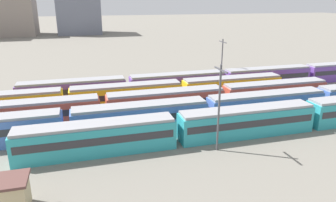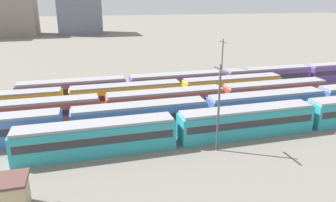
{
  "view_description": "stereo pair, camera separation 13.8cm",
  "coord_description": "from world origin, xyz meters",
  "px_view_note": "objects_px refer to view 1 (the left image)",
  "views": [
    {
      "loc": [
        1.21,
        -33.51,
        16.93
      ],
      "look_at": [
        13.47,
        10.4,
        2.04
      ],
      "focal_mm": 33.65,
      "sensor_mm": 36.0,
      "label": 1
    },
    {
      "loc": [
        1.34,
        -33.55,
        16.93
      ],
      "look_at": [
        13.47,
        10.4,
        2.04
      ],
      "focal_mm": 33.65,
      "sensor_mm": 36.0,
      "label": 2
    }
  ],
  "objects_px": {
    "signal_hut": "(7,196)",
    "train_track_1": "(319,99)",
    "catenary_pole_2": "(219,104)",
    "train_track_2": "(166,102)",
    "train_track_4": "(267,76)",
    "catenary_pole_1": "(222,60)",
    "train_track_3": "(127,95)"
  },
  "relations": [
    {
      "from": "train_track_2",
      "to": "signal_hut",
      "type": "relative_size",
      "value": 15.5
    },
    {
      "from": "train_track_4",
      "to": "signal_hut",
      "type": "relative_size",
      "value": 26.0
    },
    {
      "from": "train_track_1",
      "to": "train_track_4",
      "type": "relative_size",
      "value": 1.2
    },
    {
      "from": "train_track_2",
      "to": "catenary_pole_1",
      "type": "xyz_separation_m",
      "value": [
        15.17,
        13.15,
        3.33
      ]
    },
    {
      "from": "train_track_1",
      "to": "train_track_2",
      "type": "bearing_deg",
      "value": 167.49
    },
    {
      "from": "train_track_4",
      "to": "signal_hut",
      "type": "distance_m",
      "value": 51.96
    },
    {
      "from": "train_track_2",
      "to": "signal_hut",
      "type": "distance_m",
      "value": 26.74
    },
    {
      "from": "catenary_pole_1",
      "to": "train_track_2",
      "type": "bearing_deg",
      "value": -139.08
    },
    {
      "from": "catenary_pole_2",
      "to": "signal_hut",
      "type": "bearing_deg",
      "value": -164.92
    },
    {
      "from": "train_track_4",
      "to": "signal_hut",
      "type": "bearing_deg",
      "value": -145.43
    },
    {
      "from": "train_track_4",
      "to": "catenary_pole_2",
      "type": "xyz_separation_m",
      "value": [
        -21.52,
        -23.76,
        3.74
      ]
    },
    {
      "from": "catenary_pole_1",
      "to": "catenary_pole_2",
      "type": "height_order",
      "value": "catenary_pole_2"
    },
    {
      "from": "train_track_3",
      "to": "catenary_pole_2",
      "type": "bearing_deg",
      "value": -67.26
    },
    {
      "from": "train_track_1",
      "to": "train_track_4",
      "type": "bearing_deg",
      "value": 87.76
    },
    {
      "from": "train_track_2",
      "to": "train_track_3",
      "type": "xyz_separation_m",
      "value": [
        -5.25,
        5.2,
        0.0
      ]
    },
    {
      "from": "train_track_1",
      "to": "catenary_pole_1",
      "type": "relative_size",
      "value": 11.97
    },
    {
      "from": "train_track_2",
      "to": "catenary_pole_2",
      "type": "relative_size",
      "value": 5.48
    },
    {
      "from": "train_track_3",
      "to": "catenary_pole_2",
      "type": "height_order",
      "value": "catenary_pole_2"
    },
    {
      "from": "train_track_2",
      "to": "train_track_3",
      "type": "relative_size",
      "value": 1.0
    },
    {
      "from": "catenary_pole_1",
      "to": "signal_hut",
      "type": "relative_size",
      "value": 2.61
    },
    {
      "from": "catenary_pole_2",
      "to": "train_track_2",
      "type": "bearing_deg",
      "value": 100.73
    },
    {
      "from": "catenary_pole_1",
      "to": "signal_hut",
      "type": "bearing_deg",
      "value": -136.44
    },
    {
      "from": "train_track_2",
      "to": "train_track_3",
      "type": "bearing_deg",
      "value": 135.27
    },
    {
      "from": "train_track_2",
      "to": "catenary_pole_2",
      "type": "bearing_deg",
      "value": -79.27
    },
    {
      "from": "train_track_1",
      "to": "train_track_4",
      "type": "distance_m",
      "value": 15.61
    },
    {
      "from": "train_track_2",
      "to": "train_track_4",
      "type": "relative_size",
      "value": 0.6
    },
    {
      "from": "signal_hut",
      "to": "train_track_3",
      "type": "bearing_deg",
      "value": 60.96
    },
    {
      "from": "train_track_2",
      "to": "signal_hut",
      "type": "xyz_separation_m",
      "value": [
        -18.73,
        -19.08,
        -0.35
      ]
    },
    {
      "from": "train_track_2",
      "to": "signal_hut",
      "type": "height_order",
      "value": "train_track_2"
    },
    {
      "from": "train_track_1",
      "to": "signal_hut",
      "type": "xyz_separation_m",
      "value": [
        -42.17,
        -13.88,
        -0.35
      ]
    },
    {
      "from": "train_track_4",
      "to": "catenary_pole_1",
      "type": "xyz_separation_m",
      "value": [
        -8.88,
        2.75,
        3.33
      ]
    },
    {
      "from": "signal_hut",
      "to": "train_track_1",
      "type": "bearing_deg",
      "value": 18.22
    }
  ]
}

